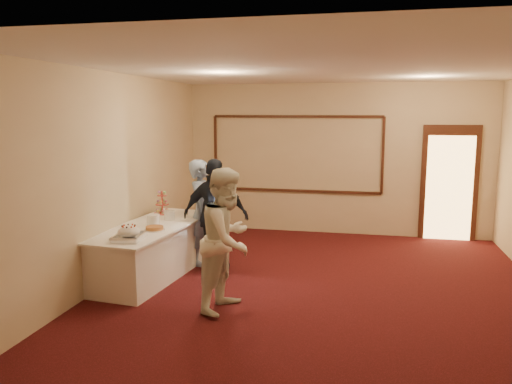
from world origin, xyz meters
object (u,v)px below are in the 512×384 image
Objects in this scene: pavlova_tray at (129,234)px; cupcake_stand at (162,205)px; guest at (216,216)px; tart at (155,228)px; woman at (228,240)px; plate_stack_a at (153,220)px; plate_stack_b at (169,215)px; man at (202,212)px; buffet_table at (154,250)px.

pavlova_tray is 1.27× the size of cupcake_stand.
pavlova_tray is 1.50m from guest.
woman is (1.28, -0.71, 0.09)m from tart.
plate_stack_a reaches higher than plate_stack_b.
tart is (0.06, -0.71, -0.04)m from plate_stack_b.
man is 0.97× the size of guest.
man reaches higher than tart.
guest is (0.81, 1.25, 0.02)m from pavlova_tray.
pavlova_tray is at bearing -86.75° from buffet_table.
plate_stack_a is at bearing 116.51° from tart.
guest is at bearing 26.07° from plate_stack_a.
cupcake_stand is 0.74m from man.
pavlova_tray is 0.30× the size of guest.
cupcake_stand is at bearing 98.06° from pavlova_tray.
woman reaches higher than man.
guest reaches higher than man.
cupcake_stand reaches higher than plate_stack_a.
plate_stack_a is 1.16× the size of plate_stack_b.
tart is at bearing 160.15° from man.
plate_stack_b reaches higher than buffet_table.
pavlova_tray is at bearing 96.49° from woman.
plate_stack_b is at bearing 87.40° from pavlova_tray.
pavlova_tray is 1.81× the size of tart.
tart is 0.17× the size of man.
buffet_table is 4.96× the size of pavlova_tray.
plate_stack_b is at bearing 94.87° from tart.
tart is 0.17× the size of guest.
plate_stack_b is (0.11, 0.39, 0.45)m from buffet_table.
cupcake_stand is 2.08× the size of plate_stack_a.
tart is at bearing -85.13° from plate_stack_b.
tart is at bearing 78.04° from pavlova_tray.
plate_stack_b is 0.59× the size of tart.
cupcake_stand reaches higher than plate_stack_b.
pavlova_tray is 0.31× the size of man.
woman reaches higher than plate_stack_a.
tart is at bearing 73.77° from woman.
pavlova_tray is at bearing 57.65° from guest.
man is (0.73, -0.12, -0.07)m from cupcake_stand.
plate_stack_a is 0.43m from plate_stack_b.
plate_stack_a is at bearing 67.78° from woman.
plate_stack_a is 0.12× the size of man.
guest is at bearing -0.61° from plate_stack_b.
buffet_table is 1.84m from woman.
cupcake_stand is at bearing 54.46° from woman.
plate_stack_b is at bearing 56.23° from woman.
pavlova_tray is (0.05, -0.87, 0.46)m from buffet_table.
woman is 1.53m from guest.
cupcake_stand reaches higher than tart.
guest is at bearing 56.99° from pavlova_tray.
man is 1.95m from woman.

